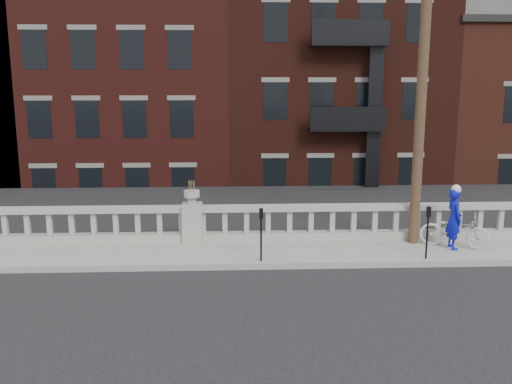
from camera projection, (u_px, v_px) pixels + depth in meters
ground at (181, 300)px, 12.27m from camera, size 120.00×120.00×0.00m
sidewalk at (191, 254)px, 15.19m from camera, size 32.00×2.20×0.15m
balustrade at (192, 225)px, 16.01m from camera, size 28.00×0.34×1.03m
planter_pedestal at (192, 218)px, 15.97m from camera, size 0.55×0.55×1.76m
lower_level at (222, 112)px, 34.34m from camera, size 80.00×44.00×20.80m
utility_pole at (424, 57)px, 15.02m from camera, size 1.60×0.28×10.00m
parking_meter_c at (261, 228)px, 14.25m from camera, size 0.10×0.09×1.36m
parking_meter_d at (428, 227)px, 14.43m from camera, size 0.10×0.09×1.36m
bicycle at (455, 230)px, 15.49m from camera, size 1.93×1.30×0.96m
cyclist at (454, 219)px, 15.31m from camera, size 0.43×0.62×1.65m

